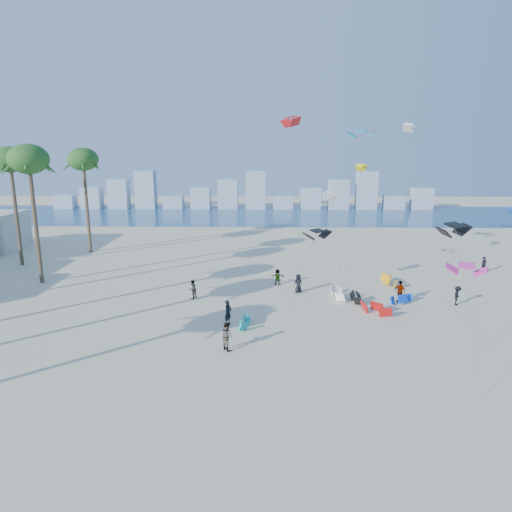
{
  "coord_description": "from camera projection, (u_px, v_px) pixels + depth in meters",
  "views": [
    {
      "loc": [
        3.83,
        -20.52,
        13.08
      ],
      "look_at": [
        3.0,
        16.0,
        4.5
      ],
      "focal_mm": 31.9,
      "sensor_mm": 36.0,
      "label": 1
    }
  ],
  "objects": [
    {
      "name": "ground",
      "position": [
        190.0,
        414.0,
        23.05
      ],
      "size": [
        220.0,
        220.0,
        0.0
      ],
      "primitive_type": "plane",
      "color": "beige",
      "rests_on": "ground"
    },
    {
      "name": "ocean",
      "position": [
        248.0,
        215.0,
        93.12
      ],
      "size": [
        220.0,
        220.0,
        0.0
      ],
      "primitive_type": "plane",
      "color": "navy",
      "rests_on": "ground"
    },
    {
      "name": "kitesurfer_near",
      "position": [
        228.0,
        312.0,
        34.68
      ],
      "size": [
        0.74,
        0.83,
        1.92
      ],
      "primitive_type": "imported",
      "rotation": [
        0.0,
        0.0,
        1.06
      ],
      "color": "black",
      "rests_on": "ground"
    },
    {
      "name": "kitesurfer_mid",
      "position": [
        227.0,
        336.0,
        30.27
      ],
      "size": [
        1.14,
        1.17,
        1.9
      ],
      "primitive_type": "imported",
      "rotation": [
        0.0,
        0.0,
        2.26
      ],
      "color": "gray",
      "rests_on": "ground"
    },
    {
      "name": "kitesurfers_far",
      "position": [
        344.0,
        285.0,
        42.06
      ],
      "size": [
        31.09,
        11.64,
        1.93
      ],
      "color": "black",
      "rests_on": "ground"
    },
    {
      "name": "grounded_kites",
      "position": [
        360.0,
        297.0,
        39.92
      ],
      "size": [
        15.56,
        13.93,
        0.97
      ],
      "color": "#0DA0A3",
      "rests_on": "ground"
    },
    {
      "name": "flying_kites",
      "position": [
        388.0,
        169.0,
        41.22
      ],
      "size": [
        30.32,
        33.11,
        16.69
      ],
      "color": "black",
      "rests_on": "ground"
    },
    {
      "name": "distant_skyline",
      "position": [
        244.0,
        195.0,
        102.18
      ],
      "size": [
        85.0,
        3.0,
        8.4
      ],
      "color": "#9EADBF",
      "rests_on": "ground"
    }
  ]
}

